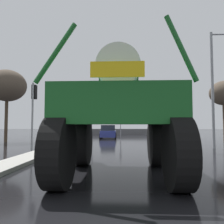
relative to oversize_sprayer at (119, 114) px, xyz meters
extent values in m
plane|color=black|center=(-0.42, 12.61, -1.89)|extent=(120.00, 120.00, 0.00)
cylinder|color=black|center=(-1.40, 1.64, -1.00)|extent=(0.51, 1.79, 1.78)
cylinder|color=black|center=(1.42, 1.62, -1.00)|extent=(0.51, 1.79, 1.78)
cylinder|color=black|center=(-1.42, -1.57, -1.00)|extent=(0.51, 1.79, 1.78)
cylinder|color=black|center=(1.40, -1.59, -1.00)|extent=(0.51, 1.79, 1.78)
cube|color=#195B23|center=(0.00, 0.02, 0.16)|extent=(3.35, 3.94, 0.99)
cube|color=#154E1E|center=(0.00, 0.43, 1.20)|extent=(1.24, 1.12, 1.08)
cylinder|color=silver|center=(0.00, -0.54, 1.26)|extent=(1.21, 1.28, 1.20)
cylinder|color=#195B23|center=(-1.51, -1.73, 1.37)|extent=(1.04, 0.13, 1.49)
cylinder|color=#195B23|center=(1.48, -1.75, 1.44)|extent=(0.78, 0.13, 1.62)
cube|color=yellow|center=(-0.01, -1.96, 0.91)|extent=(1.23, 0.05, 0.36)
cube|color=navy|center=(-1.36, 18.42, -1.36)|extent=(1.78, 4.13, 0.70)
cube|color=#23282D|center=(-1.36, 18.27, -0.69)|extent=(1.60, 2.13, 0.64)
cylinder|color=black|center=(-2.24, 19.75, -1.59)|extent=(0.19, 0.60, 0.60)
cylinder|color=black|center=(-0.54, 19.78, -1.59)|extent=(0.19, 0.60, 0.60)
cylinder|color=black|center=(-2.19, 17.05, -1.59)|extent=(0.19, 0.60, 0.60)
cylinder|color=black|center=(-0.49, 17.08, -1.59)|extent=(0.19, 0.60, 0.60)
cylinder|color=gray|center=(-5.10, 5.65, 0.12)|extent=(0.11, 0.11, 4.03)
cube|color=black|center=(-5.10, 5.87, 1.62)|extent=(0.24, 0.32, 0.84)
sphere|color=red|center=(-5.10, 6.06, 1.89)|extent=(0.17, 0.17, 0.17)
sphere|color=#3C2403|center=(-5.10, 6.06, 1.62)|extent=(0.17, 0.17, 0.17)
sphere|color=black|center=(-5.10, 6.06, 1.35)|extent=(0.17, 0.17, 0.17)
cylinder|color=gray|center=(4.00, 5.65, -0.16)|extent=(0.11, 0.11, 3.45)
cube|color=black|center=(4.00, 5.87, 1.04)|extent=(0.24, 0.32, 0.84)
sphere|color=red|center=(4.00, 6.06, 1.31)|extent=(0.17, 0.17, 0.17)
sphere|color=#3C2403|center=(4.00, 6.06, 1.04)|extent=(0.17, 0.17, 0.17)
sphere|color=black|center=(4.00, 6.06, 0.77)|extent=(0.17, 0.17, 0.17)
cylinder|color=gray|center=(0.07, 25.06, -0.07)|extent=(0.11, 0.11, 3.65)
cube|color=black|center=(0.07, 25.27, 1.24)|extent=(0.24, 0.32, 0.84)
sphere|color=red|center=(0.07, 25.46, 1.51)|extent=(0.17, 0.17, 0.17)
sphere|color=#3C2403|center=(0.07, 25.46, 1.24)|extent=(0.17, 0.17, 0.17)
sphere|color=black|center=(0.07, 25.46, 0.97)|extent=(0.17, 0.17, 0.17)
cylinder|color=gray|center=(-4.19, 25.06, 0.19)|extent=(0.11, 0.11, 4.16)
cube|color=black|center=(-4.19, 25.27, 1.75)|extent=(0.24, 0.32, 0.84)
sphere|color=red|center=(-4.19, 25.46, 2.02)|extent=(0.17, 0.17, 0.17)
sphere|color=#3C2403|center=(-4.19, 25.46, 1.75)|extent=(0.17, 0.17, 0.17)
sphere|color=black|center=(-4.19, 25.46, 1.48)|extent=(0.17, 0.17, 0.17)
cylinder|color=gray|center=(6.20, 7.78, 2.01)|extent=(0.18, 0.18, 7.81)
cylinder|color=gray|center=(6.87, 7.78, 5.77)|extent=(1.33, 0.10, 0.10)
cylinder|color=#473828|center=(-10.26, 12.35, 0.07)|extent=(0.28, 0.28, 3.93)
ellipsoid|color=brown|center=(-10.26, 12.35, 3.23)|extent=(3.39, 3.39, 2.88)
ellipsoid|color=brown|center=(9.81, 13.72, 2.63)|extent=(2.70, 2.70, 2.30)
cube|color=#59595B|center=(-0.42, 27.54, -1.44)|extent=(24.32, 0.24, 0.90)
camera|label=1|loc=(0.05, -6.76, -0.34)|focal=34.65mm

